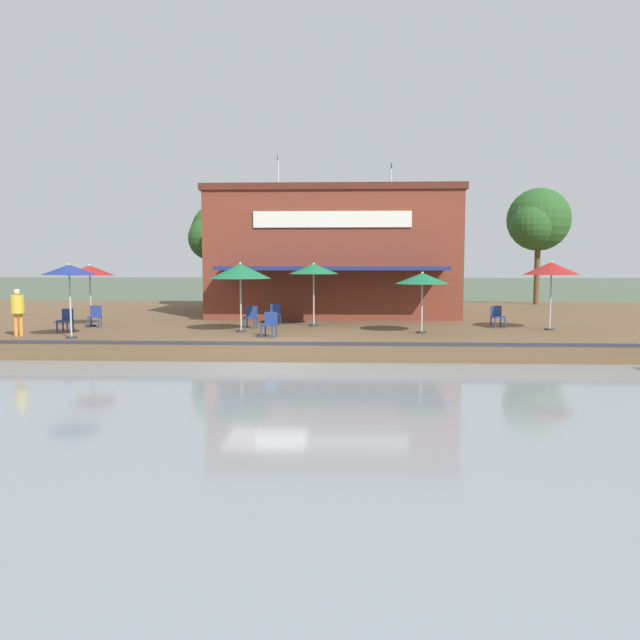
{
  "coord_description": "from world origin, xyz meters",
  "views": [
    {
      "loc": [
        18.91,
        2.51,
        3.15
      ],
      "look_at": [
        -1.0,
        1.63,
        1.3
      ],
      "focal_mm": 35.0,
      "sensor_mm": 36.0,
      "label": 1
    }
  ],
  "objects_px": {
    "cafe_chair_beside_entrance": "(95,315)",
    "waterfront_restaurant": "(334,254)",
    "tree_downstream_bank": "(537,221)",
    "patio_umbrella_far_corner": "(69,270)",
    "cafe_chair_under_first_umbrella": "(251,316)",
    "person_at_quay_edge": "(17,307)",
    "patio_umbrella_mid_patio_right": "(422,278)",
    "cafe_chair_facing_river": "(269,323)",
    "patio_umbrella_near_quay_edge": "(552,269)",
    "patio_umbrella_by_entrance": "(314,269)",
    "cafe_chair_mid_patio": "(275,313)",
    "cafe_chair_back_row_seat": "(66,319)",
    "patio_umbrella_back_row": "(90,270)",
    "patio_umbrella_mid_patio_left": "(240,271)",
    "cafe_chair_far_corner_seat": "(497,316)",
    "tree_upstream_bank": "(219,234)"
  },
  "relations": [
    {
      "from": "cafe_chair_beside_entrance",
      "to": "waterfront_restaurant",
      "type": "bearing_deg",
      "value": 130.55
    },
    {
      "from": "waterfront_restaurant",
      "to": "tree_downstream_bank",
      "type": "bearing_deg",
      "value": 117.45
    },
    {
      "from": "patio_umbrella_far_corner",
      "to": "tree_downstream_bank",
      "type": "relative_size",
      "value": 0.36
    },
    {
      "from": "patio_umbrella_far_corner",
      "to": "cafe_chair_under_first_umbrella",
      "type": "xyz_separation_m",
      "value": [
        -3.56,
        5.54,
        -1.81
      ]
    },
    {
      "from": "person_at_quay_edge",
      "to": "tree_downstream_bank",
      "type": "bearing_deg",
      "value": 127.23
    },
    {
      "from": "patio_umbrella_mid_patio_right",
      "to": "cafe_chair_facing_river",
      "type": "bearing_deg",
      "value": -75.16
    },
    {
      "from": "patio_umbrella_near_quay_edge",
      "to": "patio_umbrella_by_entrance",
      "type": "bearing_deg",
      "value": -96.83
    },
    {
      "from": "waterfront_restaurant",
      "to": "cafe_chair_mid_patio",
      "type": "bearing_deg",
      "value": -19.32
    },
    {
      "from": "patio_umbrella_far_corner",
      "to": "cafe_chair_back_row_seat",
      "type": "xyz_separation_m",
      "value": [
        -1.81,
        -1.0,
        -1.81
      ]
    },
    {
      "from": "patio_umbrella_back_row",
      "to": "cafe_chair_facing_river",
      "type": "distance_m",
      "value": 8.44
    },
    {
      "from": "patio_umbrella_mid_patio_left",
      "to": "patio_umbrella_by_entrance",
      "type": "distance_m",
      "value": 3.37
    },
    {
      "from": "patio_umbrella_mid_patio_left",
      "to": "cafe_chair_beside_entrance",
      "type": "relative_size",
      "value": 2.99
    },
    {
      "from": "cafe_chair_mid_patio",
      "to": "cafe_chair_under_first_umbrella",
      "type": "bearing_deg",
      "value": -30.03
    },
    {
      "from": "patio_umbrella_by_entrance",
      "to": "cafe_chair_beside_entrance",
      "type": "bearing_deg",
      "value": -84.7
    },
    {
      "from": "waterfront_restaurant",
      "to": "cafe_chair_back_row_seat",
      "type": "bearing_deg",
      "value": -44.86
    },
    {
      "from": "patio_umbrella_back_row",
      "to": "cafe_chair_far_corner_seat",
      "type": "height_order",
      "value": "patio_umbrella_back_row"
    },
    {
      "from": "person_at_quay_edge",
      "to": "tree_downstream_bank",
      "type": "height_order",
      "value": "tree_downstream_bank"
    },
    {
      "from": "waterfront_restaurant",
      "to": "cafe_chair_far_corner_seat",
      "type": "xyz_separation_m",
      "value": [
        7.4,
        6.53,
        -2.52
      ]
    },
    {
      "from": "patio_umbrella_mid_patio_right",
      "to": "patio_umbrella_back_row",
      "type": "bearing_deg",
      "value": -98.23
    },
    {
      "from": "waterfront_restaurant",
      "to": "cafe_chair_mid_patio",
      "type": "height_order",
      "value": "waterfront_restaurant"
    },
    {
      "from": "cafe_chair_under_first_umbrella",
      "to": "person_at_quay_edge",
      "type": "height_order",
      "value": "person_at_quay_edge"
    },
    {
      "from": "patio_umbrella_far_corner",
      "to": "cafe_chair_beside_entrance",
      "type": "xyz_separation_m",
      "value": [
        -3.56,
        -0.64,
        -1.81
      ]
    },
    {
      "from": "waterfront_restaurant",
      "to": "patio_umbrella_back_row",
      "type": "distance_m",
      "value": 12.21
    },
    {
      "from": "waterfront_restaurant",
      "to": "patio_umbrella_by_entrance",
      "type": "distance_m",
      "value": 7.19
    },
    {
      "from": "patio_umbrella_mid_patio_left",
      "to": "cafe_chair_beside_entrance",
      "type": "xyz_separation_m",
      "value": [
        -1.39,
        -6.02,
        -1.75
      ]
    },
    {
      "from": "patio_umbrella_mid_patio_left",
      "to": "patio_umbrella_far_corner",
      "type": "height_order",
      "value": "patio_umbrella_mid_patio_left"
    },
    {
      "from": "cafe_chair_back_row_seat",
      "to": "tree_downstream_bank",
      "type": "relative_size",
      "value": 0.12
    },
    {
      "from": "waterfront_restaurant",
      "to": "patio_umbrella_back_row",
      "type": "xyz_separation_m",
      "value": [
        7.56,
        -9.56,
        -0.77
      ]
    },
    {
      "from": "patio_umbrella_near_quay_edge",
      "to": "tree_downstream_bank",
      "type": "distance_m",
      "value": 15.13
    },
    {
      "from": "patio_umbrella_near_quay_edge",
      "to": "cafe_chair_beside_entrance",
      "type": "distance_m",
      "value": 17.65
    },
    {
      "from": "patio_umbrella_mid_patio_left",
      "to": "patio_umbrella_back_row",
      "type": "relative_size",
      "value": 1.03
    },
    {
      "from": "cafe_chair_beside_entrance",
      "to": "patio_umbrella_back_row",
      "type": "bearing_deg",
      "value": -138.63
    },
    {
      "from": "patio_umbrella_far_corner",
      "to": "tree_upstream_bank",
      "type": "distance_m",
      "value": 15.25
    },
    {
      "from": "cafe_chair_beside_entrance",
      "to": "cafe_chair_facing_river",
      "type": "distance_m",
      "value": 7.83
    },
    {
      "from": "tree_upstream_bank",
      "to": "tree_downstream_bank",
      "type": "distance_m",
      "value": 18.88
    },
    {
      "from": "waterfront_restaurant",
      "to": "patio_umbrella_by_entrance",
      "type": "xyz_separation_m",
      "value": [
        7.12,
        -0.67,
        -0.71
      ]
    },
    {
      "from": "patio_umbrella_near_quay_edge",
      "to": "patio_umbrella_by_entrance",
      "type": "height_order",
      "value": "patio_umbrella_near_quay_edge"
    },
    {
      "from": "cafe_chair_under_first_umbrella",
      "to": "tree_downstream_bank",
      "type": "distance_m",
      "value": 21.16
    },
    {
      "from": "cafe_chair_mid_patio",
      "to": "cafe_chair_under_first_umbrella",
      "type": "distance_m",
      "value": 1.52
    },
    {
      "from": "patio_umbrella_back_row",
      "to": "cafe_chair_facing_river",
      "type": "height_order",
      "value": "patio_umbrella_back_row"
    },
    {
      "from": "patio_umbrella_by_entrance",
      "to": "cafe_chair_mid_patio",
      "type": "relative_size",
      "value": 2.97
    },
    {
      "from": "cafe_chair_back_row_seat",
      "to": "patio_umbrella_near_quay_edge",
      "type": "bearing_deg",
      "value": 94.69
    },
    {
      "from": "patio_umbrella_near_quay_edge",
      "to": "patio_umbrella_mid_patio_right",
      "type": "distance_m",
      "value": 5.11
    },
    {
      "from": "patio_umbrella_mid_patio_left",
      "to": "person_at_quay_edge",
      "type": "distance_m",
      "value": 7.74
    },
    {
      "from": "patio_umbrella_back_row",
      "to": "cafe_chair_under_first_umbrella",
      "type": "height_order",
      "value": "patio_umbrella_back_row"
    },
    {
      "from": "patio_umbrella_far_corner",
      "to": "cafe_chair_mid_patio",
      "type": "bearing_deg",
      "value": 127.75
    },
    {
      "from": "patio_umbrella_back_row",
      "to": "patio_umbrella_by_entrance",
      "type": "distance_m",
      "value": 8.9
    },
    {
      "from": "waterfront_restaurant",
      "to": "tree_downstream_bank",
      "type": "xyz_separation_m",
      "value": [
        -6.23,
        12.0,
        2.0
      ]
    },
    {
      "from": "cafe_chair_mid_patio",
      "to": "tree_upstream_bank",
      "type": "xyz_separation_m",
      "value": [
        -10.14,
        -4.36,
        3.65
      ]
    },
    {
      "from": "patio_umbrella_near_quay_edge",
      "to": "person_at_quay_edge",
      "type": "height_order",
      "value": "patio_umbrella_near_quay_edge"
    }
  ]
}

